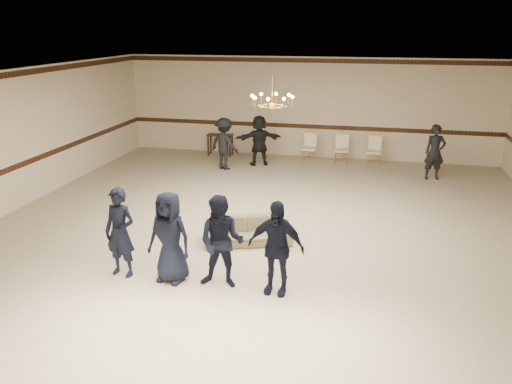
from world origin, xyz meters
TOP-DOWN VIEW (x-y plane):
  - room at (0.00, 0.00)m, footprint 12.01×14.01m
  - chair_rail at (0.00, 6.99)m, footprint 12.00×0.02m
  - crown_molding at (0.00, 6.99)m, footprint 12.00×0.02m
  - chandelier at (0.00, 1.00)m, footprint 0.94×0.94m
  - boy_a at (-2.02, -2.05)m, footprint 0.62×0.46m
  - boy_b at (-1.12, -2.05)m, footprint 0.84×0.62m
  - boy_c at (-0.22, -2.05)m, footprint 0.78×0.61m
  - boy_d at (0.68, -2.05)m, footprint 0.96×0.47m
  - settee at (-0.24, -0.23)m, footprint 1.85×1.19m
  - adult_left at (-2.19, 4.89)m, footprint 1.15×0.94m
  - adult_mid at (-1.29, 5.59)m, footprint 1.50×0.97m
  - adult_right at (3.81, 5.19)m, footprint 0.63×0.49m
  - banquet_chair_left at (0.18, 6.30)m, footprint 0.45×0.45m
  - banquet_chair_mid at (1.18, 6.30)m, footprint 0.45×0.45m
  - banquet_chair_right at (2.18, 6.30)m, footprint 0.47×0.47m
  - console_table at (-2.82, 6.50)m, footprint 0.86×0.40m

SIDE VIEW (x-z plane):
  - settee at x=-0.24m, z-range 0.00..0.50m
  - console_table at x=-2.82m, z-range 0.00..0.71m
  - banquet_chair_left at x=0.18m, z-range 0.00..0.89m
  - banquet_chair_mid at x=1.18m, z-range 0.00..0.89m
  - banquet_chair_right at x=2.18m, z-range 0.00..0.89m
  - adult_left at x=-2.19m, z-range 0.00..1.55m
  - adult_mid at x=-1.29m, z-range 0.00..1.55m
  - adult_right at x=3.81m, z-range 0.00..1.55m
  - boy_a at x=-2.02m, z-range 0.00..1.58m
  - boy_b at x=-1.12m, z-range 0.00..1.58m
  - boy_c at x=-0.22m, z-range 0.00..1.58m
  - boy_d at x=0.68m, z-range 0.00..1.58m
  - chair_rail at x=0.00m, z-range 0.93..1.07m
  - room at x=0.00m, z-range -0.01..3.20m
  - chandelier at x=0.00m, z-range 2.43..3.32m
  - crown_molding at x=0.00m, z-range 3.01..3.15m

